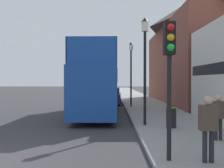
{
  "coord_description": "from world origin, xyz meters",
  "views": [
    {
      "loc": [
        3.91,
        -6.85,
        2.23
      ],
      "look_at": [
        3.92,
        8.8,
        2.02
      ],
      "focal_mm": 42.0,
      "sensor_mm": 36.0,
      "label": 1
    }
  ],
  "objects_px": {
    "parked_car_ahead_of_bus": "(111,97)",
    "traffic_signal": "(169,59)",
    "pedestrian_nearest": "(208,123)",
    "tour_bus": "(98,85)",
    "lamp_post_second": "(131,62)",
    "lamp_post_nearest": "(145,51)",
    "litter_bin": "(171,116)",
    "pedestrian_second": "(218,113)"
  },
  "relations": [
    {
      "from": "pedestrian_second",
      "to": "litter_bin",
      "type": "xyz_separation_m",
      "value": [
        -1.09,
        2.46,
        -0.45
      ]
    },
    {
      "from": "litter_bin",
      "to": "tour_bus",
      "type": "bearing_deg",
      "value": 123.8
    },
    {
      "from": "parked_car_ahead_of_bus",
      "to": "lamp_post_nearest",
      "type": "xyz_separation_m",
      "value": [
        1.59,
        -11.95,
        2.87
      ]
    },
    {
      "from": "pedestrian_second",
      "to": "lamp_post_nearest",
      "type": "xyz_separation_m",
      "value": [
        -2.17,
        3.19,
        2.51
      ]
    },
    {
      "from": "tour_bus",
      "to": "pedestrian_nearest",
      "type": "xyz_separation_m",
      "value": [
        3.34,
        -10.21,
        -0.76
      ]
    },
    {
      "from": "parked_car_ahead_of_bus",
      "to": "litter_bin",
      "type": "distance_m",
      "value": 12.96
    },
    {
      "from": "traffic_signal",
      "to": "lamp_post_nearest",
      "type": "relative_size",
      "value": 0.71
    },
    {
      "from": "parked_car_ahead_of_bus",
      "to": "tour_bus",
      "type": "bearing_deg",
      "value": -93.96
    },
    {
      "from": "lamp_post_nearest",
      "to": "traffic_signal",
      "type": "bearing_deg",
      "value": -90.6
    },
    {
      "from": "parked_car_ahead_of_bus",
      "to": "litter_bin",
      "type": "height_order",
      "value": "parked_car_ahead_of_bus"
    },
    {
      "from": "litter_bin",
      "to": "parked_car_ahead_of_bus",
      "type": "bearing_deg",
      "value": 101.9
    },
    {
      "from": "parked_car_ahead_of_bus",
      "to": "lamp_post_nearest",
      "type": "distance_m",
      "value": 12.39
    },
    {
      "from": "parked_car_ahead_of_bus",
      "to": "litter_bin",
      "type": "xyz_separation_m",
      "value": [
        2.67,
        -12.68,
        -0.09
      ]
    },
    {
      "from": "pedestrian_nearest",
      "to": "lamp_post_second",
      "type": "distance_m",
      "value": 14.74
    },
    {
      "from": "tour_bus",
      "to": "parked_car_ahead_of_bus",
      "type": "relative_size",
      "value": 2.34
    },
    {
      "from": "parked_car_ahead_of_bus",
      "to": "traffic_signal",
      "type": "relative_size",
      "value": 1.13
    },
    {
      "from": "tour_bus",
      "to": "lamp_post_second",
      "type": "height_order",
      "value": "lamp_post_second"
    },
    {
      "from": "parked_car_ahead_of_bus",
      "to": "pedestrian_second",
      "type": "relative_size",
      "value": 2.59
    },
    {
      "from": "lamp_post_nearest",
      "to": "pedestrian_second",
      "type": "bearing_deg",
      "value": -55.76
    },
    {
      "from": "parked_car_ahead_of_bus",
      "to": "pedestrian_nearest",
      "type": "distance_m",
      "value": 17.81
    },
    {
      "from": "tour_bus",
      "to": "pedestrian_nearest",
      "type": "relative_size",
      "value": 5.65
    },
    {
      "from": "pedestrian_second",
      "to": "traffic_signal",
      "type": "height_order",
      "value": "traffic_signal"
    },
    {
      "from": "pedestrian_nearest",
      "to": "traffic_signal",
      "type": "xyz_separation_m",
      "value": [
        -0.96,
        0.16,
        1.63
      ]
    },
    {
      "from": "lamp_post_second",
      "to": "litter_bin",
      "type": "height_order",
      "value": "lamp_post_second"
    },
    {
      "from": "lamp_post_second",
      "to": "litter_bin",
      "type": "distance_m",
      "value": 10.08
    },
    {
      "from": "pedestrian_nearest",
      "to": "lamp_post_second",
      "type": "bearing_deg",
      "value": 93.61
    },
    {
      "from": "lamp_post_second",
      "to": "traffic_signal",
      "type": "bearing_deg",
      "value": -90.18
    },
    {
      "from": "pedestrian_nearest",
      "to": "traffic_signal",
      "type": "height_order",
      "value": "traffic_signal"
    },
    {
      "from": "tour_bus",
      "to": "pedestrian_nearest",
      "type": "distance_m",
      "value": 10.77
    },
    {
      "from": "pedestrian_nearest",
      "to": "traffic_signal",
      "type": "relative_size",
      "value": 0.47
    },
    {
      "from": "lamp_post_second",
      "to": "tour_bus",
      "type": "bearing_deg",
      "value": -119.56
    },
    {
      "from": "tour_bus",
      "to": "lamp_post_nearest",
      "type": "height_order",
      "value": "lamp_post_nearest"
    },
    {
      "from": "pedestrian_nearest",
      "to": "traffic_signal",
      "type": "bearing_deg",
      "value": 170.52
    },
    {
      "from": "pedestrian_second",
      "to": "pedestrian_nearest",
      "type": "bearing_deg",
      "value": -117.01
    },
    {
      "from": "tour_bus",
      "to": "litter_bin",
      "type": "xyz_separation_m",
      "value": [
        3.52,
        -5.26,
        -1.28
      ]
    },
    {
      "from": "pedestrian_nearest",
      "to": "lamp_post_nearest",
      "type": "xyz_separation_m",
      "value": [
        -0.9,
        5.68,
        2.44
      ]
    },
    {
      "from": "pedestrian_second",
      "to": "litter_bin",
      "type": "distance_m",
      "value": 2.72
    },
    {
      "from": "tour_bus",
      "to": "litter_bin",
      "type": "distance_m",
      "value": 6.46
    },
    {
      "from": "litter_bin",
      "to": "pedestrian_nearest",
      "type": "bearing_deg",
      "value": -92.09
    },
    {
      "from": "pedestrian_second",
      "to": "parked_car_ahead_of_bus",
      "type": "bearing_deg",
      "value": 103.95
    },
    {
      "from": "parked_car_ahead_of_bus",
      "to": "lamp_post_second",
      "type": "xyz_separation_m",
      "value": [
        1.58,
        -3.13,
        2.97
      ]
    },
    {
      "from": "litter_bin",
      "to": "pedestrian_second",
      "type": "bearing_deg",
      "value": -66.08
    }
  ]
}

